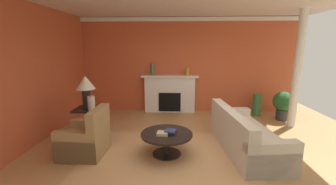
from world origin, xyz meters
name	(u,v)px	position (x,y,z in m)	size (l,w,h in m)	color
ground_plane	(190,151)	(0.00, 0.00, 0.00)	(8.61, 8.61, 0.00)	tan
wall_fireplace	(186,65)	(0.00, 2.95, 1.50)	(7.22, 0.12, 2.99)	#C65633
wall_window	(30,75)	(-3.37, 0.30, 1.50)	(0.12, 6.39, 2.99)	#C65633
crown_moulding	(187,19)	(0.00, 2.87, 2.91)	(7.22, 0.08, 0.12)	white
area_rug	(167,154)	(-0.46, -0.19, 0.01)	(3.17, 2.25, 0.01)	tan
fireplace	(170,95)	(-0.51, 2.74, 0.57)	(1.80, 0.35, 1.20)	white
sofa	(244,137)	(1.10, 0.06, 0.30)	(1.13, 2.19, 0.85)	beige
armchair_near_window	(86,140)	(-2.03, -0.25, 0.31)	(0.82, 0.82, 0.95)	#9E7A4C
coffee_table	(167,139)	(-0.46, -0.19, 0.34)	(1.00, 1.00, 0.45)	black
side_table	(88,121)	(-2.33, 0.60, 0.40)	(0.56, 0.56, 0.70)	black
table_lamp	(86,86)	(-2.33, 0.60, 1.22)	(0.44, 0.44, 0.75)	black
vase_mantel_right	(187,72)	(0.04, 2.69, 1.32)	(0.11, 0.11, 0.24)	#B7892D
vase_on_side_table	(91,103)	(-2.18, 0.48, 0.85)	(0.16, 0.16, 0.31)	beige
vase_mantel_left	(152,70)	(-1.06, 2.69, 1.38)	(0.11, 0.11, 0.36)	#33703D
vase_tall_corner	(257,105)	(2.17, 2.44, 0.34)	(0.25, 0.25, 0.68)	#33703D
book_red_cover	(163,133)	(-0.54, -0.27, 0.48)	(0.21, 0.19, 0.05)	tan
book_art_folio	(171,131)	(-0.38, -0.23, 0.52)	(0.19, 0.18, 0.03)	navy
potted_plant	(283,103)	(2.77, 2.06, 0.49)	(0.56, 0.56, 0.83)	#333333
column_white	(297,70)	(2.78, 1.55, 1.50)	(0.20, 0.20, 2.99)	white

